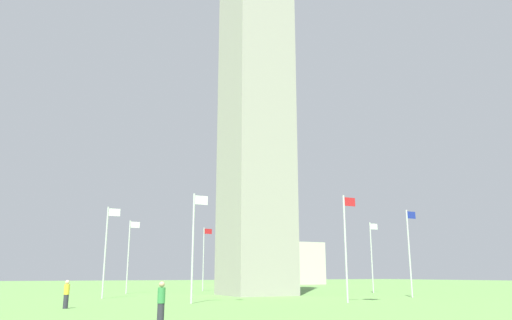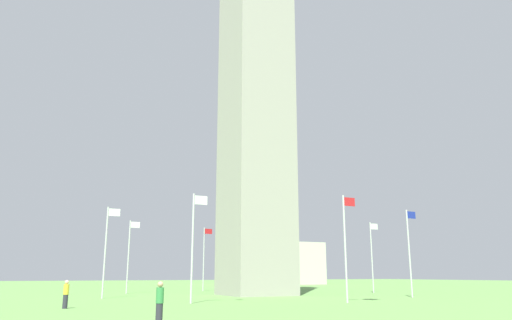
# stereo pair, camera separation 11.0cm
# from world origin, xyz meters

# --- Properties ---
(ground_plane) EXTENTS (260.00, 260.00, 0.00)m
(ground_plane) POSITION_xyz_m (0.00, 0.00, 0.00)
(ground_plane) COLOR #609347
(obelisk_monument) EXTENTS (6.21, 6.21, 56.45)m
(obelisk_monument) POSITION_xyz_m (0.00, 0.00, 28.22)
(obelisk_monument) COLOR #A8A399
(obelisk_monument) RESTS_ON ground
(flagpole_n) EXTENTS (1.12, 0.14, 7.73)m
(flagpole_n) POSITION_xyz_m (14.54, 0.00, 4.25)
(flagpole_n) COLOR silver
(flagpole_n) RESTS_ON ground
(flagpole_ne) EXTENTS (1.12, 0.14, 7.73)m
(flagpole_ne) POSITION_xyz_m (10.30, 10.24, 4.25)
(flagpole_ne) COLOR silver
(flagpole_ne) RESTS_ON ground
(flagpole_e) EXTENTS (1.12, 0.14, 7.73)m
(flagpole_e) POSITION_xyz_m (0.06, 14.48, 4.25)
(flagpole_e) COLOR silver
(flagpole_e) RESTS_ON ground
(flagpole_se) EXTENTS (1.12, 0.14, 7.73)m
(flagpole_se) POSITION_xyz_m (-10.17, 10.24, 4.25)
(flagpole_se) COLOR silver
(flagpole_se) RESTS_ON ground
(flagpole_s) EXTENTS (1.12, 0.14, 7.73)m
(flagpole_s) POSITION_xyz_m (-14.41, 0.00, 4.25)
(flagpole_s) COLOR silver
(flagpole_s) RESTS_ON ground
(flagpole_sw) EXTENTS (1.12, 0.14, 7.73)m
(flagpole_sw) POSITION_xyz_m (-10.17, -10.24, 4.25)
(flagpole_sw) COLOR silver
(flagpole_sw) RESTS_ON ground
(flagpole_w) EXTENTS (1.12, 0.14, 7.73)m
(flagpole_w) POSITION_xyz_m (0.06, -14.48, 4.25)
(flagpole_w) COLOR silver
(flagpole_w) RESTS_ON ground
(flagpole_nw) EXTENTS (1.12, 0.14, 7.73)m
(flagpole_nw) POSITION_xyz_m (10.30, -10.24, 4.25)
(flagpole_nw) COLOR silver
(flagpole_nw) RESTS_ON ground
(person_yellow_shirt) EXTENTS (0.32, 0.32, 1.64)m
(person_yellow_shirt) POSITION_xyz_m (-18.64, -11.84, 0.81)
(person_yellow_shirt) COLOR #2D2D38
(person_yellow_shirt) RESTS_ON ground
(person_green_shirt) EXTENTS (0.32, 0.32, 1.68)m
(person_green_shirt) POSITION_xyz_m (-16.15, -23.15, 0.83)
(person_green_shirt) COLOR #2D2D38
(person_green_shirt) RESTS_ON ground
(distant_building) EXTENTS (18.30, 13.35, 8.43)m
(distant_building) POSITION_xyz_m (27.75, 47.89, 4.21)
(distant_building) COLOR beige
(distant_building) RESTS_ON ground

